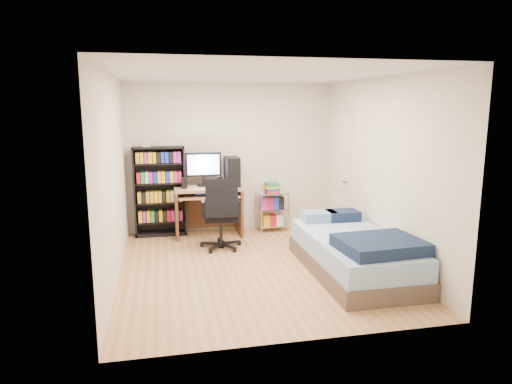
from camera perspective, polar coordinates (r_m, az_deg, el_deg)
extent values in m
cube|color=tan|center=(6.17, -0.10, -9.52)|extent=(3.50, 4.00, 0.04)
cube|color=silver|center=(5.80, -0.11, 14.73)|extent=(3.50, 4.00, 0.04)
cube|color=beige|center=(7.83, -3.14, 4.35)|extent=(3.50, 0.04, 2.50)
cube|color=beige|center=(3.93, 5.93, -2.02)|extent=(3.50, 0.04, 2.50)
cube|color=beige|center=(5.76, -17.61, 1.59)|extent=(0.04, 4.00, 2.50)
cube|color=beige|center=(6.45, 15.50, 2.62)|extent=(0.04, 4.00, 2.50)
cube|color=black|center=(7.63, -11.93, 0.06)|extent=(0.83, 0.28, 1.47)
cube|color=black|center=(7.74, -11.79, -3.62)|extent=(0.77, 0.26, 0.02)
cube|color=#AF1728|center=(7.71, -11.82, -2.87)|extent=(0.72, 0.22, 0.17)
cube|color=black|center=(7.67, -11.88, -1.29)|extent=(0.77, 0.26, 0.02)
cube|color=#1A30B6|center=(7.64, -11.91, -0.52)|extent=(0.72, 0.22, 0.17)
cube|color=black|center=(7.61, -11.97, 1.08)|extent=(0.77, 0.26, 0.02)
cube|color=gold|center=(7.58, -12.00, 1.86)|extent=(0.72, 0.22, 0.17)
cube|color=black|center=(7.56, -12.07, 3.49)|extent=(0.77, 0.26, 0.02)
cube|color=#20944D|center=(7.54, -12.10, 4.28)|extent=(0.72, 0.22, 0.17)
cube|color=silver|center=(7.54, -13.56, 5.74)|extent=(0.13, 0.11, 0.06)
cube|color=#A97D57|center=(7.48, -6.05, 0.46)|extent=(1.08, 0.60, 0.04)
cube|color=#3B2D20|center=(7.53, -9.93, -2.73)|extent=(0.04, 0.60, 0.77)
cube|color=#3B2D20|center=(7.64, -2.10, -2.39)|extent=(0.04, 0.60, 0.77)
cube|color=#3B2D20|center=(7.83, -6.20, -1.96)|extent=(1.04, 0.03, 0.70)
cube|color=#A97D57|center=(7.42, -5.96, -0.48)|extent=(0.97, 0.49, 0.03)
cube|color=black|center=(7.39, -5.95, -0.30)|extent=(0.48, 0.16, 0.03)
cube|color=black|center=(7.54, -6.61, 3.44)|extent=(0.58, 0.05, 0.39)
cube|color=#CCDFFF|center=(7.51, -6.59, 3.41)|extent=(0.52, 0.01, 0.32)
cube|color=black|center=(7.55, -3.02, 2.59)|extent=(0.22, 0.45, 0.48)
cube|color=black|center=(7.38, -8.95, 1.15)|extent=(0.09, 0.09, 0.18)
cube|color=black|center=(7.38, -4.56, 1.24)|extent=(0.09, 0.09, 0.18)
cylinder|color=black|center=(6.91, -4.40, -4.78)|extent=(0.05, 0.05, 0.38)
cube|color=black|center=(6.85, -4.43, -3.07)|extent=(0.51, 0.51, 0.08)
cube|color=black|center=(6.57, -4.30, -0.79)|extent=(0.47, 0.17, 0.56)
cube|color=black|center=(6.81, -6.65, -1.99)|extent=(0.05, 0.30, 0.22)
cube|color=black|center=(6.85, -2.26, -1.85)|extent=(0.05, 0.30, 0.22)
cylinder|color=silver|center=(7.61, 0.69, -2.82)|extent=(0.02, 0.02, 0.67)
cylinder|color=silver|center=(7.77, 4.13, -2.57)|extent=(0.02, 0.02, 0.67)
cylinder|color=silver|center=(7.93, -0.06, -2.26)|extent=(0.02, 0.02, 0.67)
cylinder|color=silver|center=(8.08, 3.26, -2.03)|extent=(0.02, 0.02, 0.67)
cube|color=silver|center=(7.90, 2.00, -4.10)|extent=(0.52, 0.38, 0.02)
cube|color=silver|center=(7.83, 2.01, -2.07)|extent=(0.52, 0.38, 0.02)
cube|color=silver|center=(7.78, 2.03, -0.08)|extent=(0.52, 0.38, 0.02)
cube|color=#B41929|center=(7.76, 2.03, 0.54)|extent=(0.23, 0.28, 0.15)
cube|color=brown|center=(6.07, 11.98, -8.81)|extent=(1.08, 2.16, 0.22)
cube|color=#97BFE1|center=(6.00, 12.07, -6.67)|extent=(1.04, 2.12, 0.26)
cube|color=#121F3A|center=(5.45, 15.20, -6.44)|extent=(0.97, 0.82, 0.15)
cube|color=#99BDD9|center=(6.66, 7.86, -3.02)|extent=(0.49, 0.32, 0.14)
cube|color=#121F3A|center=(6.77, 10.77, -2.89)|extent=(0.45, 0.32, 0.14)
cube|color=#3C2113|center=(5.91, 12.33, -5.54)|extent=(0.30, 0.24, 0.02)
cube|color=silver|center=(7.68, 10.51, 2.18)|extent=(0.05, 0.80, 2.00)
sphere|color=#BABABE|center=(7.37, 11.04, 1.42)|extent=(0.08, 0.08, 0.08)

